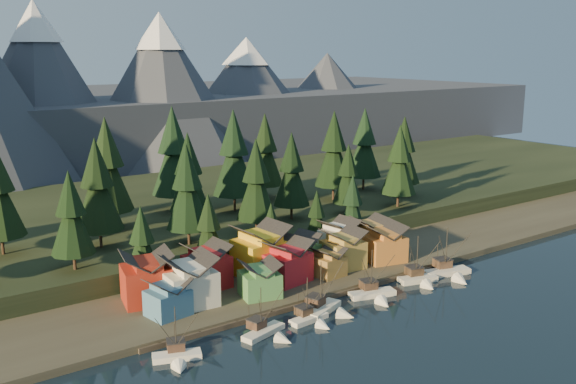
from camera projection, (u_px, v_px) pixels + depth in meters
ground at (367, 327)px, 122.32m from camera, size 500.00×500.00×0.00m
shore_strip at (254, 267)px, 153.88m from camera, size 400.00×50.00×1.50m
hillside at (164, 215)px, 193.05m from camera, size 420.00×100.00×6.00m
dock at (314, 298)px, 135.30m from camera, size 80.00×4.00×1.00m
mountain_ridge at (34, 109)px, 283.67m from camera, size 560.00×190.00×90.00m
boat_0 at (177, 350)px, 108.29m from camera, size 8.93×9.42×10.39m
boat_1 at (268, 327)px, 117.82m from camera, size 9.96×10.42×10.19m
boat_2 at (312, 314)px, 123.71m from camera, size 8.59×9.24×9.85m
boat_3 at (328, 303)px, 128.14m from camera, size 10.43×10.93×11.68m
boat_4 at (375, 289)px, 135.93m from camera, size 10.82×11.28×11.39m
boat_5 at (420, 273)px, 144.64m from camera, size 9.73×10.35×11.91m
boat_6 at (450, 267)px, 149.00m from camera, size 11.97×12.47×12.58m
house_front_0 at (168, 296)px, 123.16m from camera, size 8.36×8.02×7.40m
house_front_1 at (189, 279)px, 127.96m from camera, size 10.43×10.06×10.23m
house_front_2 at (260, 278)px, 132.87m from camera, size 9.16×9.21×7.47m
house_front_3 at (286, 260)px, 141.19m from camera, size 10.55×10.20×9.34m
house_front_4 at (328, 261)px, 145.13m from camera, size 6.95×7.41×6.57m
house_front_5 at (343, 248)px, 149.94m from camera, size 9.40×8.66×9.24m
house_front_6 at (384, 242)px, 155.08m from camera, size 10.63×10.27×8.95m
house_back_0 at (147, 276)px, 129.40m from camera, size 11.43×11.14×10.54m
house_back_1 at (207, 264)px, 137.86m from camera, size 8.73×8.83×9.57m
house_back_2 at (261, 249)px, 145.21m from camera, size 11.45×10.60×11.63m
house_back_3 at (299, 251)px, 148.83m from camera, size 9.70×9.00×8.48m
house_back_4 at (339, 237)px, 159.29m from camera, size 9.09×8.80×9.02m
house_back_5 at (370, 234)px, 162.03m from camera, size 9.31×9.39×8.96m
tree_hill_2 at (71, 216)px, 133.77m from camera, size 9.24×9.24×21.53m
tree_hill_3 at (97, 188)px, 148.42m from camera, size 11.28×11.28×26.27m
tree_hill_4 at (107, 168)px, 164.51m from camera, size 12.57×12.57×29.28m
tree_hill_5 at (187, 190)px, 150.92m from camera, size 10.57×10.57×24.63m
tree_hill_6 at (189, 175)px, 167.33m from camera, size 10.74×10.74×25.01m
tree_hill_7 at (256, 182)px, 159.60m from camera, size 10.50×10.50×24.47m
tree_hill_8 at (234, 156)px, 182.59m from camera, size 12.66×12.66×29.50m
tree_hill_9 at (292, 172)px, 174.29m from camera, size 10.37×10.37×24.15m
tree_hill_10 at (265, 152)px, 198.36m from camera, size 11.51×11.51×26.80m
tree_hill_11 at (348, 176)px, 179.90m from camera, size 8.66×8.66×20.18m
tree_hill_12 at (334, 152)px, 196.24m from camera, size 11.94×11.94×27.81m
tree_hill_13 at (399, 162)px, 188.05m from camera, size 10.52×10.52×24.50m
tree_hill_14 at (364, 145)px, 211.31m from camera, size 11.71×11.71×27.27m
tree_hill_15 at (173, 154)px, 182.44m from camera, size 13.07×13.07×30.45m
tree_hill_17 at (404, 152)px, 202.69m from camera, size 10.94×10.94×25.48m
tree_shore_0 at (142, 244)px, 135.61m from camera, size 7.88×7.88×18.36m
tree_shore_1 at (209, 230)px, 144.64m from camera, size 8.16×8.16×19.00m
tree_shore_2 at (271, 229)px, 154.86m from camera, size 6.19×6.19×14.41m
tree_shore_3 at (317, 217)px, 162.67m from camera, size 6.73×6.73×15.69m
tree_shore_4 at (352, 205)px, 169.19m from camera, size 7.88×7.88×18.35m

